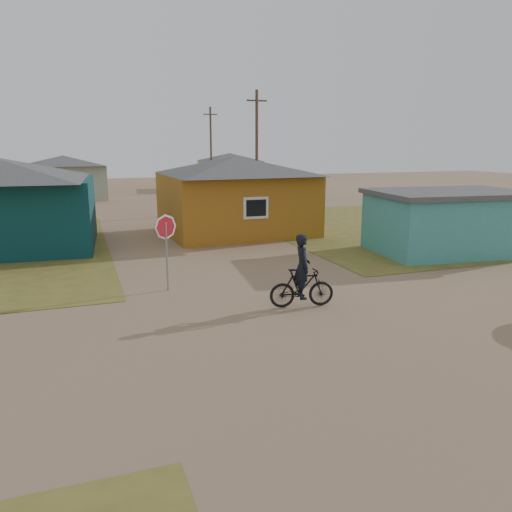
{
  "coord_description": "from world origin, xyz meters",
  "views": [
    {
      "loc": [
        -5.11,
        -10.33,
        4.48
      ],
      "look_at": [
        -0.35,
        3.0,
        1.3
      ],
      "focal_mm": 35.0,
      "sensor_mm": 36.0,
      "label": 1
    }
  ],
  "objects": [
    {
      "name": "ground",
      "position": [
        0.0,
        0.0,
        0.0
      ],
      "size": [
        120.0,
        120.0,
        0.0
      ],
      "primitive_type": "plane",
      "color": "#906F53"
    },
    {
      "name": "grass_ne",
      "position": [
        14.0,
        13.0,
        0.01
      ],
      "size": [
        20.0,
        18.0,
        0.0
      ],
      "primitive_type": "cube",
      "color": "olive",
      "rests_on": "ground"
    },
    {
      "name": "house_yellow",
      "position": [
        2.5,
        14.0,
        2.0
      ],
      "size": [
        7.72,
        6.76,
        3.9
      ],
      "color": "#A46619",
      "rests_on": "ground"
    },
    {
      "name": "shed_turquoise",
      "position": [
        9.5,
        6.5,
        1.31
      ],
      "size": [
        6.71,
        4.93,
        2.6
      ],
      "color": "teal",
      "rests_on": "ground"
    },
    {
      "name": "house_pale_west",
      "position": [
        -6.0,
        34.0,
        1.86
      ],
      "size": [
        7.04,
        6.15,
        3.6
      ],
      "color": "#98A38C",
      "rests_on": "ground"
    },
    {
      "name": "house_beige_east",
      "position": [
        10.0,
        40.0,
        1.86
      ],
      "size": [
        6.95,
        6.05,
        3.6
      ],
      "color": "gray",
      "rests_on": "ground"
    },
    {
      "name": "utility_pole_near",
      "position": [
        6.5,
        22.0,
        4.14
      ],
      "size": [
        1.4,
        0.2,
        8.0
      ],
      "color": "brown",
      "rests_on": "ground"
    },
    {
      "name": "utility_pole_far",
      "position": [
        7.5,
        38.0,
        4.14
      ],
      "size": [
        1.4,
        0.2,
        8.0
      ],
      "color": "brown",
      "rests_on": "ground"
    },
    {
      "name": "stop_sign",
      "position": [
        -2.65,
        4.78,
        1.77
      ],
      "size": [
        0.78,
        0.1,
        2.4
      ],
      "color": "gray",
      "rests_on": "ground"
    },
    {
      "name": "cyclist",
      "position": [
        0.62,
        1.88,
        0.76
      ],
      "size": [
        1.9,
        0.83,
        2.08
      ],
      "color": "black",
      "rests_on": "ground"
    }
  ]
}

